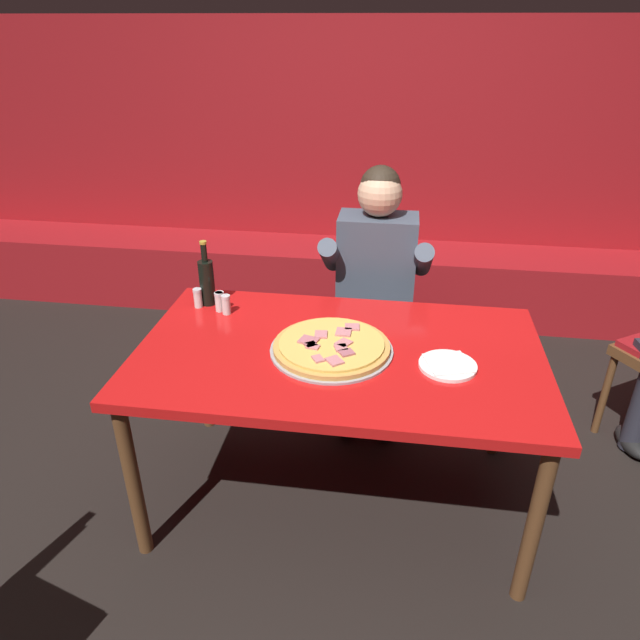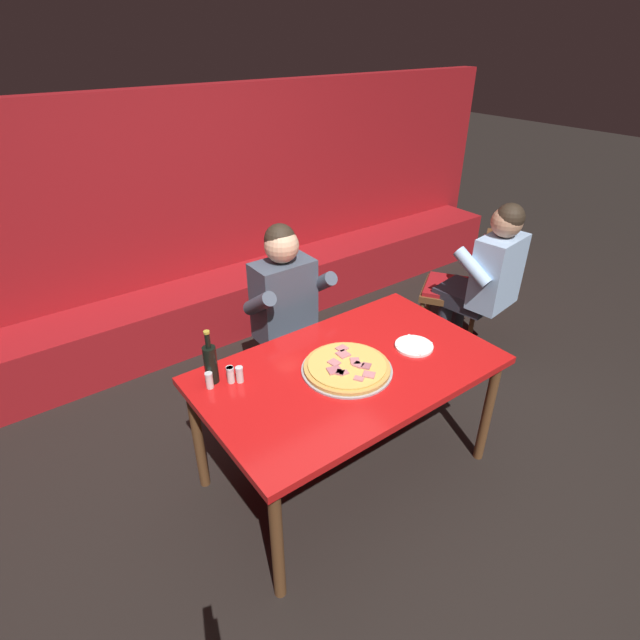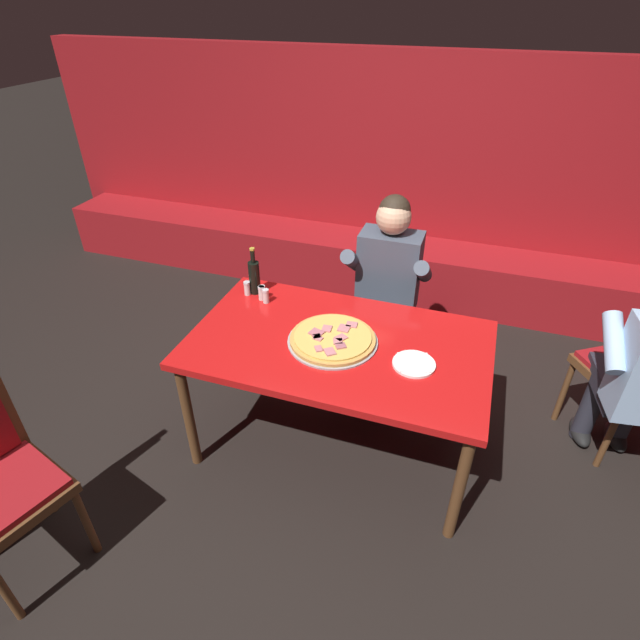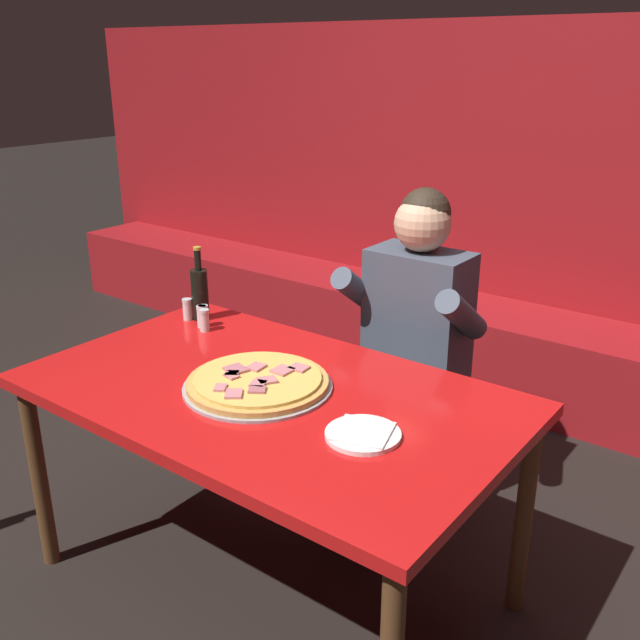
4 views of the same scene
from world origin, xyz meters
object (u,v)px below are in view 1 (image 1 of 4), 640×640
object	(u,v)px
diner_seated_blue_shirt	(375,287)
beer_bottle	(207,281)
pizza	(332,347)
plate_white_paper	(448,365)
shaker_parmesan	(220,302)
main_dining_table	(339,365)
shaker_black_pepper	(219,303)
shaker_oregano	(226,305)
shaker_red_pepper_flakes	(198,299)

from	to	relation	value
diner_seated_blue_shirt	beer_bottle	bearing A→B (deg)	-152.63
pizza	diner_seated_blue_shirt	distance (m)	0.71
plate_white_paper	shaker_parmesan	size ratio (longest dim) A/B	2.44
pizza	shaker_parmesan	xyz separation A→B (m)	(-0.52, 0.27, 0.02)
beer_bottle	pizza	bearing A→B (deg)	-29.01
pizza	beer_bottle	bearing A→B (deg)	150.99
main_dining_table	shaker_black_pepper	bearing A→B (deg)	155.36
shaker_black_pepper	shaker_oregano	distance (m)	0.04
beer_bottle	diner_seated_blue_shirt	bearing A→B (deg)	27.37
shaker_red_pepper_flakes	shaker_parmesan	world-z (taller)	same
plate_white_paper	shaker_black_pepper	size ratio (longest dim) A/B	2.44
diner_seated_blue_shirt	shaker_parmesan	bearing A→B (deg)	-146.61
plate_white_paper	shaker_parmesan	distance (m)	1.01
plate_white_paper	shaker_black_pepper	bearing A→B (deg)	161.50
shaker_red_pepper_flakes	beer_bottle	bearing A→B (deg)	48.70
main_dining_table	pizza	bearing A→B (deg)	-153.83
shaker_parmesan	shaker_black_pepper	size ratio (longest dim) A/B	1.00
pizza	shaker_black_pepper	bearing A→B (deg)	152.98
main_dining_table	shaker_red_pepper_flakes	bearing A→B (deg)	157.16
pizza	shaker_black_pepper	world-z (taller)	shaker_black_pepper
plate_white_paper	shaker_black_pepper	distance (m)	1.01
pizza	shaker_red_pepper_flakes	distance (m)	0.69
shaker_oregano	shaker_black_pepper	bearing A→B (deg)	149.18
main_dining_table	shaker_parmesan	world-z (taller)	shaker_parmesan
shaker_black_pepper	diner_seated_blue_shirt	size ratio (longest dim) A/B	0.07
main_dining_table	pizza	xyz separation A→B (m)	(-0.03, -0.01, 0.09)
pizza	diner_seated_blue_shirt	size ratio (longest dim) A/B	0.37
main_dining_table	shaker_black_pepper	distance (m)	0.62
shaker_red_pepper_flakes	shaker_oregano	bearing A→B (deg)	-17.82
pizza	beer_bottle	distance (m)	0.68
pizza	shaker_black_pepper	size ratio (longest dim) A/B	5.45
plate_white_paper	shaker_red_pepper_flakes	size ratio (longest dim) A/B	2.44
shaker_parmesan	shaker_black_pepper	xyz separation A→B (m)	(-0.00, -0.01, 0.00)
shaker_parmesan	shaker_oregano	bearing A→B (deg)	-39.74
plate_white_paper	shaker_red_pepper_flakes	world-z (taller)	shaker_red_pepper_flakes
main_dining_table	shaker_black_pepper	size ratio (longest dim) A/B	18.02
beer_bottle	shaker_red_pepper_flakes	xyz separation A→B (m)	(-0.03, -0.04, -0.07)
beer_bottle	shaker_oregano	size ratio (longest dim) A/B	3.40
shaker_parmesan	beer_bottle	bearing A→B (deg)	142.65
pizza	diner_seated_blue_shirt	bearing A→B (deg)	79.98
shaker_red_pepper_flakes	main_dining_table	bearing A→B (deg)	-22.84
beer_bottle	diner_seated_blue_shirt	xyz separation A→B (m)	(0.71, 0.37, -0.15)
shaker_red_pepper_flakes	diner_seated_blue_shirt	world-z (taller)	diner_seated_blue_shirt
main_dining_table	shaker_parmesan	bearing A→B (deg)	154.65
shaker_oregano	diner_seated_blue_shirt	world-z (taller)	diner_seated_blue_shirt
pizza	diner_seated_blue_shirt	world-z (taller)	diner_seated_blue_shirt
main_dining_table	pizza	distance (m)	0.09
plate_white_paper	diner_seated_blue_shirt	world-z (taller)	diner_seated_blue_shirt
shaker_oregano	diner_seated_blue_shirt	bearing A→B (deg)	36.77
shaker_red_pepper_flakes	plate_white_paper	bearing A→B (deg)	-17.93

